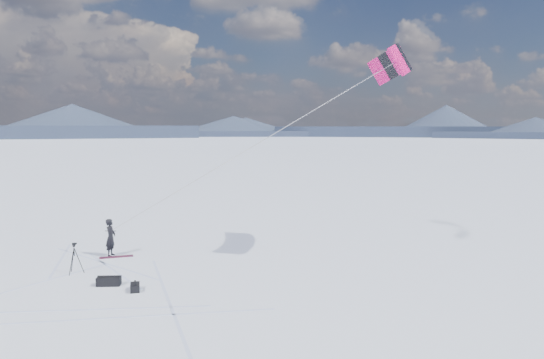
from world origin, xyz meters
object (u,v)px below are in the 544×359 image
at_px(snowkiter, 111,256).
at_px(gear_bag_a, 109,281).
at_px(tripod, 74,254).
at_px(gear_bag_b, 135,287).
at_px(snowboard, 116,257).

relative_size(snowkiter, gear_bag_a, 1.80).
relative_size(tripod, gear_bag_a, 1.32).
xyz_separation_m(snowkiter, gear_bag_b, (4.54, -4.31, 0.15)).
bearing_deg(snowkiter, gear_bag_b, -151.45).
bearing_deg(snowboard, gear_bag_a, -95.86).
distance_m(snowboard, tripod, 3.17).
bearing_deg(snowboard, snowkiter, 122.19).
bearing_deg(snowboard, tripod, -127.53).
relative_size(snowboard, tripod, 1.17).
bearing_deg(tripod, snowkiter, 64.86).
distance_m(gear_bag_a, gear_bag_b, 1.43).
bearing_deg(gear_bag_a, snowkiter, 102.96).
xyz_separation_m(snowboard, tripod, (0.14, -3.05, 0.87)).
bearing_deg(gear_bag_b, gear_bag_a, -132.93).
bearing_deg(tripod, gear_bag_b, -50.76).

